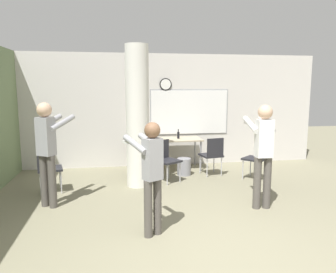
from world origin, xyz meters
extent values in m
plane|color=gray|center=(0.00, 0.00, 0.00)|extent=(24.00, 24.00, 0.00)
cube|color=silver|center=(0.00, 5.06, 1.40)|extent=(8.00, 0.12, 2.80)
cylinder|color=black|center=(0.06, 4.99, 2.05)|extent=(0.30, 0.03, 0.30)
cylinder|color=white|center=(0.06, 4.97, 2.05)|extent=(0.26, 0.01, 0.25)
cube|color=#99999E|center=(0.67, 5.00, 1.35)|extent=(2.02, 0.01, 1.16)
cube|color=white|center=(0.67, 4.99, 1.35)|extent=(1.96, 0.02, 1.10)
cylinder|color=silver|center=(-0.76, 3.34, 1.40)|extent=(0.46, 0.46, 2.80)
cube|color=tan|center=(0.03, 4.54, 0.73)|extent=(1.64, 0.69, 0.03)
cylinder|color=gray|center=(-0.73, 4.26, 0.36)|extent=(0.04, 0.04, 0.72)
cylinder|color=gray|center=(0.79, 4.26, 0.36)|extent=(0.04, 0.04, 0.72)
cylinder|color=gray|center=(-0.73, 4.83, 0.36)|extent=(0.04, 0.04, 0.72)
cylinder|color=gray|center=(0.79, 4.83, 0.36)|extent=(0.04, 0.04, 0.72)
cylinder|color=black|center=(0.30, 4.56, 0.83)|extent=(0.06, 0.06, 0.16)
cylinder|color=black|center=(0.30, 4.56, 0.94)|extent=(0.02, 0.02, 0.07)
cylinder|color=gray|center=(0.32, 3.96, 0.19)|extent=(0.31, 0.31, 0.38)
cube|color=#232328|center=(-0.61, 3.99, 0.45)|extent=(0.54, 0.54, 0.04)
cube|color=#232328|center=(-0.66, 3.79, 0.67)|extent=(0.39, 0.13, 0.40)
cylinder|color=#B7B7BC|center=(-0.39, 4.11, 0.21)|extent=(0.02, 0.02, 0.43)
cylinder|color=#B7B7BC|center=(-0.74, 4.21, 0.21)|extent=(0.02, 0.02, 0.43)
cylinder|color=#B7B7BC|center=(-0.48, 3.77, 0.21)|extent=(0.02, 0.02, 0.43)
cylinder|color=#B7B7BC|center=(-0.83, 3.86, 0.21)|extent=(0.02, 0.02, 0.43)
cube|color=#232328|center=(0.92, 3.89, 0.45)|extent=(0.51, 0.51, 0.04)
cube|color=#232328|center=(0.96, 3.69, 0.67)|extent=(0.39, 0.10, 0.40)
cylinder|color=#B7B7BC|center=(1.07, 4.10, 0.21)|extent=(0.02, 0.02, 0.43)
cylinder|color=#B7B7BC|center=(0.71, 4.03, 0.21)|extent=(0.02, 0.02, 0.43)
cylinder|color=#B7B7BC|center=(1.13, 3.75, 0.21)|extent=(0.02, 0.02, 0.43)
cylinder|color=#B7B7BC|center=(0.78, 3.68, 0.21)|extent=(0.02, 0.02, 0.43)
cube|color=#232328|center=(1.76, 3.39, 0.45)|extent=(0.62, 0.62, 0.04)
cube|color=#232328|center=(1.89, 3.23, 0.67)|extent=(0.32, 0.28, 0.40)
cylinder|color=#B7B7BC|center=(1.78, 3.64, 0.21)|extent=(0.02, 0.02, 0.43)
cylinder|color=#B7B7BC|center=(1.50, 3.41, 0.21)|extent=(0.02, 0.02, 0.43)
cylinder|color=#B7B7BC|center=(2.01, 3.37, 0.21)|extent=(0.02, 0.02, 0.43)
cylinder|color=#B7B7BC|center=(1.74, 3.13, 0.21)|extent=(0.02, 0.02, 0.43)
cube|color=#232328|center=(-2.44, 3.18, 0.45)|extent=(0.52, 0.52, 0.04)
cube|color=#232328|center=(-2.64, 3.14, 0.67)|extent=(0.11, 0.39, 0.40)
cylinder|color=#B7B7BC|center=(-2.23, 3.04, 0.21)|extent=(0.02, 0.02, 0.43)
cylinder|color=#B7B7BC|center=(-2.30, 3.40, 0.21)|extent=(0.02, 0.02, 0.43)
cylinder|color=#B7B7BC|center=(-2.58, 2.97, 0.21)|extent=(0.02, 0.02, 0.43)
cylinder|color=#B7B7BC|center=(-2.65, 3.32, 0.21)|extent=(0.02, 0.02, 0.43)
cube|color=#232328|center=(-0.13, 3.48, 0.45)|extent=(0.61, 0.61, 0.04)
cube|color=#232328|center=(-0.24, 3.65, 0.67)|extent=(0.35, 0.24, 0.40)
cylinder|color=#B7B7BC|center=(-0.19, 3.23, 0.21)|extent=(0.02, 0.02, 0.43)
cylinder|color=#B7B7BC|center=(0.12, 3.42, 0.21)|extent=(0.02, 0.02, 0.43)
cylinder|color=#B7B7BC|center=(-0.38, 3.53, 0.21)|extent=(0.02, 0.02, 0.43)
cylinder|color=#B7B7BC|center=(-0.07, 3.73, 0.21)|extent=(0.02, 0.02, 0.43)
cylinder|color=#514C47|center=(-0.67, 1.07, 0.39)|extent=(0.11, 0.11, 0.78)
cylinder|color=#514C47|center=(-0.80, 0.99, 0.39)|extent=(0.11, 0.11, 0.78)
cube|color=#99999E|center=(-0.73, 1.03, 1.05)|extent=(0.29, 0.27, 0.55)
sphere|color=brown|center=(-0.73, 1.03, 1.43)|extent=(0.21, 0.21, 0.21)
cylinder|color=#99999E|center=(-0.74, 1.28, 1.23)|extent=(0.31, 0.46, 0.22)
cylinder|color=#99999E|center=(-0.95, 1.16, 1.23)|extent=(0.31, 0.46, 0.22)
cube|color=white|center=(-1.06, 1.35, 1.23)|extent=(0.10, 0.13, 0.04)
cylinder|color=#514C47|center=(-2.25, 2.32, 0.44)|extent=(0.13, 0.13, 0.88)
cylinder|color=#514C47|center=(-2.39, 2.42, 0.44)|extent=(0.13, 0.13, 0.88)
cube|color=#99999E|center=(-2.32, 2.37, 1.19)|extent=(0.33, 0.31, 0.62)
sphere|color=#D8AD8C|center=(-2.32, 2.37, 1.62)|extent=(0.24, 0.24, 0.24)
cylinder|color=#99999E|center=(-2.07, 2.50, 1.39)|extent=(0.38, 0.51, 0.25)
cylinder|color=#99999E|center=(-2.30, 2.65, 1.39)|extent=(0.38, 0.51, 0.25)
cylinder|color=#514C47|center=(1.24, 1.73, 0.43)|extent=(0.13, 0.13, 0.86)
cylinder|color=#514C47|center=(1.07, 1.74, 0.43)|extent=(0.13, 0.13, 0.86)
cube|color=white|center=(1.15, 1.74, 1.17)|extent=(0.26, 0.21, 0.61)
sphere|color=#D8AD8C|center=(1.15, 1.74, 1.59)|extent=(0.23, 0.23, 0.23)
cylinder|color=white|center=(1.30, 1.98, 1.37)|extent=(0.11, 0.54, 0.25)
cylinder|color=white|center=(1.02, 1.99, 1.37)|extent=(0.11, 0.54, 0.25)
cube|color=white|center=(1.03, 2.23, 1.37)|extent=(0.04, 0.13, 0.04)
camera|label=1|loc=(-1.21, -3.13, 1.98)|focal=35.00mm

